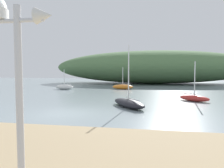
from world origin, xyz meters
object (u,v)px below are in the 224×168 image
Objects in this scene: sailboat_mid_channel at (128,103)px; sailboat_far_right at (123,87)px; sailboat_inner_mooring at (64,87)px; mast_structure at (2,31)px; sailboat_near_shore at (194,98)px.

sailboat_far_right is at bearing 98.75° from sailboat_mid_channel.
sailboat_mid_channel is 1.57× the size of sailboat_inner_mooring.
sailboat_far_right is (-1.16, 25.59, -2.85)m from mast_structure.
sailboat_mid_channel is 6.35m from sailboat_near_shore.
sailboat_near_shore is 1.21× the size of sailboat_inner_mooring.
sailboat_far_right is at bearing 92.61° from mast_structure.
sailboat_mid_channel is at bearing -81.25° from sailboat_far_right.
sailboat_near_shore is (5.12, 3.75, -0.01)m from sailboat_mid_channel.
sailboat_near_shore is at bearing -55.27° from sailboat_far_right.
sailboat_inner_mooring is at bearing 110.79° from mast_structure.
sailboat_mid_channel is 16.09m from sailboat_inner_mooring.
sailboat_near_shore is 12.86m from sailboat_far_right.
sailboat_mid_channel is (1.04, 11.27, -2.90)m from mast_structure.
sailboat_inner_mooring is (-7.88, -1.77, 0.00)m from sailboat_far_right.
sailboat_near_shore reaches higher than sailboat_far_right.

